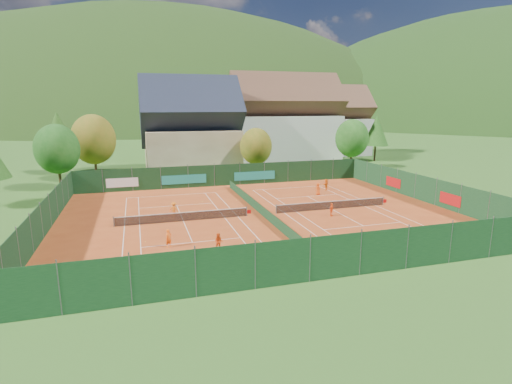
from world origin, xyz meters
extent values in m
plane|color=#2B571B|center=(0.00, 0.00, -0.02)|extent=(600.00, 600.00, 0.00)
cube|color=#A33E18|center=(0.00, 0.00, 0.01)|extent=(40.00, 32.00, 0.01)
cube|color=white|center=(-8.00, 11.88, 0.01)|extent=(10.97, 0.06, 0.00)
cube|color=white|center=(-8.00, -11.88, 0.01)|extent=(10.97, 0.06, 0.00)
cube|color=white|center=(-13.48, 0.00, 0.01)|extent=(0.06, 23.77, 0.00)
cube|color=white|center=(-2.51, 0.00, 0.01)|extent=(0.06, 23.77, 0.00)
cube|color=white|center=(-12.12, 0.00, 0.01)|extent=(0.06, 23.77, 0.00)
cube|color=white|center=(-3.88, 0.00, 0.01)|extent=(0.06, 23.77, 0.00)
cube|color=white|center=(-8.00, 6.40, 0.01)|extent=(8.23, 0.06, 0.00)
cube|color=white|center=(-8.00, -6.40, 0.01)|extent=(8.23, 0.06, 0.00)
cube|color=white|center=(-8.00, 0.00, 0.01)|extent=(0.06, 12.80, 0.00)
cube|color=white|center=(8.00, 11.88, 0.01)|extent=(10.97, 0.06, 0.00)
cube|color=white|center=(8.00, -11.88, 0.01)|extent=(10.97, 0.06, 0.00)
cube|color=white|center=(2.51, 0.00, 0.01)|extent=(0.06, 23.77, 0.00)
cube|color=white|center=(13.48, 0.00, 0.01)|extent=(0.06, 23.77, 0.00)
cube|color=white|center=(3.88, 0.00, 0.01)|extent=(0.06, 23.77, 0.00)
cube|color=white|center=(12.12, 0.00, 0.01)|extent=(0.06, 23.77, 0.00)
cube|color=white|center=(8.00, 6.40, 0.01)|extent=(8.23, 0.06, 0.00)
cube|color=white|center=(8.00, -6.40, 0.01)|extent=(8.23, 0.06, 0.00)
cube|color=white|center=(8.00, 0.00, 0.01)|extent=(0.06, 12.80, 0.00)
cylinder|color=#59595B|center=(-14.40, 0.00, 0.51)|extent=(0.10, 0.10, 1.02)
cylinder|color=#59595B|center=(-1.60, 0.00, 0.51)|extent=(0.10, 0.10, 1.02)
cube|color=black|center=(-8.00, 0.00, 0.46)|extent=(12.80, 0.02, 0.86)
cube|color=white|center=(-8.00, 0.00, 0.89)|extent=(12.80, 0.04, 0.06)
cube|color=red|center=(-1.35, 0.00, 0.45)|extent=(0.40, 0.04, 0.40)
cylinder|color=#59595B|center=(1.60, 0.00, 0.51)|extent=(0.10, 0.10, 1.02)
cylinder|color=#59595B|center=(14.40, 0.00, 0.51)|extent=(0.10, 0.10, 1.02)
cube|color=black|center=(8.00, 0.00, 0.46)|extent=(12.80, 0.02, 0.86)
cube|color=white|center=(8.00, 0.00, 0.89)|extent=(12.80, 0.04, 0.06)
cube|color=red|center=(14.65, 0.00, 0.45)|extent=(0.40, 0.04, 0.40)
cube|color=#14381C|center=(0.00, 0.00, 0.50)|extent=(0.03, 28.80, 1.00)
cube|color=#123318|center=(0.00, 16.00, 1.50)|extent=(40.00, 0.04, 3.00)
cube|color=teal|center=(-6.00, 15.94, 1.20)|extent=(6.00, 0.03, 1.20)
cube|color=teal|center=(4.00, 15.94, 1.20)|extent=(6.00, 0.03, 1.20)
cube|color=silver|center=(-14.00, 15.94, 1.20)|extent=(4.00, 0.03, 1.20)
cube|color=#153A1C|center=(0.00, -16.00, 1.50)|extent=(40.00, 0.04, 3.00)
cube|color=#12331A|center=(-20.00, 0.00, 1.50)|extent=(0.04, 32.00, 3.00)
cube|color=#153C1D|center=(20.00, 0.00, 1.50)|extent=(0.04, 32.00, 3.00)
cube|color=#B21414|center=(19.94, -4.00, 1.20)|extent=(0.03, 3.00, 1.20)
cube|color=#B21414|center=(19.94, 6.00, 1.20)|extent=(0.03, 3.00, 1.20)
cube|color=beige|center=(-3.00, 30.00, 3.50)|extent=(15.00, 12.00, 7.00)
cube|color=#1E2333|center=(-3.00, 30.00, 10.00)|extent=(16.20, 12.00, 12.00)
cube|color=silver|center=(16.00, 36.00, 4.50)|extent=(20.00, 11.00, 9.00)
cube|color=brown|center=(16.00, 36.00, 11.75)|extent=(21.60, 11.00, 11.00)
cube|color=silver|center=(30.00, 44.00, 4.00)|extent=(16.00, 10.00, 8.00)
cube|color=brown|center=(30.00, 44.00, 10.50)|extent=(17.28, 10.00, 10.00)
cylinder|color=#4B351A|center=(-22.00, 20.00, 1.40)|extent=(0.36, 0.36, 2.80)
ellipsoid|color=#1D5418|center=(-22.00, 20.00, 5.40)|extent=(5.72, 5.72, 6.58)
cylinder|color=#4D2E1B|center=(-18.00, 26.00, 1.57)|extent=(0.36, 0.36, 3.15)
ellipsoid|color=olive|center=(-18.00, 26.00, 6.07)|extent=(6.44, 6.44, 7.40)
cylinder|color=#4A311A|center=(-24.00, 34.00, 1.75)|extent=(0.36, 0.36, 3.50)
cone|color=#275217|center=(-24.00, 34.00, 6.75)|extent=(5.60, 5.60, 6.50)
cylinder|color=#4D301B|center=(6.00, 22.00, 1.22)|extent=(0.36, 0.36, 2.45)
ellipsoid|color=olive|center=(6.00, 22.00, 4.72)|extent=(5.01, 5.01, 5.76)
cylinder|color=#4A2F1A|center=(24.00, 24.00, 1.40)|extent=(0.36, 0.36, 2.80)
ellipsoid|color=#225A19|center=(24.00, 24.00, 5.40)|extent=(5.72, 5.72, 6.58)
cylinder|color=#432D18|center=(34.00, 32.00, 1.57)|extent=(0.36, 0.36, 3.15)
cone|color=#225418|center=(34.00, 32.00, 6.07)|extent=(5.04, 5.04, 5.85)
cylinder|color=#4A311A|center=(26.00, 40.00, 1.75)|extent=(0.36, 0.36, 3.50)
ellipsoid|color=brown|center=(26.00, 40.00, 6.75)|extent=(7.15, 7.15, 8.22)
ellipsoid|color=black|center=(10.00, 300.00, -42.35)|extent=(440.00, 440.00, 242.00)
ellipsoid|color=black|center=(240.00, 190.00, -38.57)|extent=(380.00, 380.00, 220.40)
cylinder|color=slate|center=(10.95, -13.15, 0.40)|extent=(0.02, 0.02, 0.80)
cylinder|color=slate|center=(11.25, -13.15, 0.40)|extent=(0.02, 0.02, 0.80)
cylinder|color=slate|center=(10.95, -12.85, 0.40)|extent=(0.02, 0.02, 0.80)
cylinder|color=slate|center=(11.25, -12.85, 0.40)|extent=(0.02, 0.02, 0.80)
cube|color=slate|center=(11.10, -13.00, 0.55)|extent=(0.34, 0.34, 0.30)
ellipsoid|color=#CCD833|center=(11.10, -13.00, 0.58)|extent=(0.28, 0.28, 0.16)
sphere|color=#CCD833|center=(-11.72, -5.19, 0.03)|extent=(0.07, 0.07, 0.07)
sphere|color=#CCD833|center=(7.25, -11.20, 0.03)|extent=(0.07, 0.07, 0.07)
sphere|color=#CCD833|center=(-0.97, 6.92, 0.03)|extent=(0.07, 0.07, 0.07)
sphere|color=#CCD833|center=(-4.93, 7.26, 0.03)|extent=(0.07, 0.07, 0.07)
sphere|color=#CCD833|center=(12.51, -1.22, 0.03)|extent=(0.07, 0.07, 0.07)
imported|color=orange|center=(-9.95, -6.98, 0.75)|extent=(0.65, 0.57, 1.51)
imported|color=#D94B13|center=(-6.28, -8.80, 0.71)|extent=(0.84, 0.76, 1.42)
imported|color=orange|center=(-8.70, 1.91, 0.77)|extent=(1.15, 0.92, 1.55)
imported|color=#F75716|center=(6.69, -2.45, 0.69)|extent=(0.82, 0.79, 1.37)
imported|color=#EA5514|center=(9.66, 6.98, 0.76)|extent=(0.85, 0.69, 1.51)
imported|color=orange|center=(11.87, 9.16, 0.75)|extent=(1.36, 1.21, 1.49)
camera|label=1|loc=(-11.95, -37.83, 11.15)|focal=28.00mm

